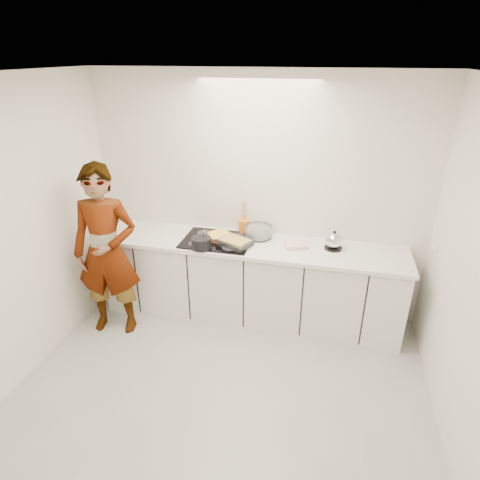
% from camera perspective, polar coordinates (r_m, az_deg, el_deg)
% --- Properties ---
extents(floor, '(3.60, 3.20, 0.00)m').
position_cam_1_polar(floor, '(3.73, -3.27, -21.87)').
color(floor, '#ACADA3').
rests_on(floor, ground).
extents(ceiling, '(3.60, 3.20, 0.00)m').
position_cam_1_polar(ceiling, '(2.55, -4.80, 22.20)').
color(ceiling, white).
rests_on(ceiling, wall_back).
extents(wall_back, '(3.60, 0.00, 2.60)m').
position_cam_1_polar(wall_back, '(4.34, 2.36, 5.94)').
color(wall_back, white).
rests_on(wall_back, ground).
extents(wall_front, '(3.60, 0.00, 2.60)m').
position_cam_1_polar(wall_front, '(1.83, -20.92, -28.69)').
color(wall_front, white).
rests_on(wall_front, ground).
extents(wall_left, '(0.00, 3.20, 2.60)m').
position_cam_1_polar(wall_left, '(3.82, -30.66, -0.51)').
color(wall_left, white).
rests_on(wall_left, ground).
extents(base_cabinets, '(3.20, 0.58, 0.87)m').
position_cam_1_polar(base_cabinets, '(4.42, 1.33, -6.05)').
color(base_cabinets, silver).
rests_on(base_cabinets, floor).
extents(countertop, '(3.24, 0.64, 0.04)m').
position_cam_1_polar(countertop, '(4.21, 1.40, -0.74)').
color(countertop, white).
rests_on(countertop, base_cabinets).
extents(hob, '(0.72, 0.54, 0.01)m').
position_cam_1_polar(hob, '(4.26, -3.27, -0.05)').
color(hob, black).
rests_on(hob, countertop).
extents(tart_dish, '(0.31, 0.31, 0.04)m').
position_cam_1_polar(tart_dish, '(4.28, -3.00, 0.57)').
color(tart_dish, '#AA4E2A').
rests_on(tart_dish, hob).
extents(saucepan, '(0.26, 0.26, 0.19)m').
position_cam_1_polar(saucepan, '(4.07, -5.52, -0.38)').
color(saucepan, black).
rests_on(saucepan, hob).
extents(baking_dish, '(0.39, 0.35, 0.06)m').
position_cam_1_polar(baking_dish, '(4.12, -0.74, -0.26)').
color(baking_dish, silver).
rests_on(baking_dish, hob).
extents(mixing_bowl, '(0.38, 0.38, 0.13)m').
position_cam_1_polar(mixing_bowl, '(4.32, 2.63, 1.15)').
color(mixing_bowl, silver).
rests_on(mixing_bowl, countertop).
extents(tea_towel, '(0.28, 0.25, 0.04)m').
position_cam_1_polar(tea_towel, '(4.16, 7.97, -0.73)').
color(tea_towel, white).
rests_on(tea_towel, countertop).
extents(kettle, '(0.19, 0.19, 0.20)m').
position_cam_1_polar(kettle, '(4.16, 13.19, -0.17)').
color(kettle, black).
rests_on(kettle, countertop).
extents(utensil_crock, '(0.13, 0.13, 0.15)m').
position_cam_1_polar(utensil_crock, '(4.42, 0.59, 1.98)').
color(utensil_crock, orange).
rests_on(utensil_crock, countertop).
extents(cook, '(0.73, 0.55, 1.81)m').
position_cam_1_polar(cook, '(4.24, -18.44, -1.68)').
color(cook, silver).
rests_on(cook, floor).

